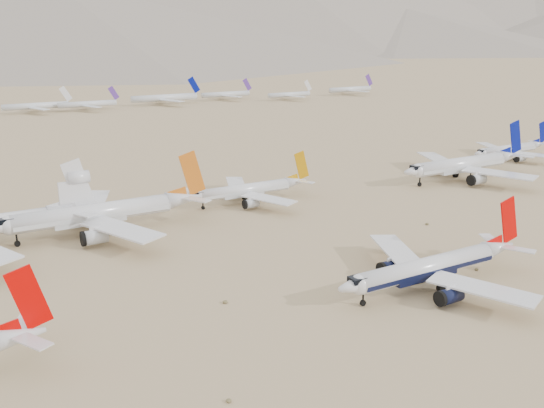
{
  "coord_description": "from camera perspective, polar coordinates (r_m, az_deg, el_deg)",
  "views": [
    {
      "loc": [
        -76.27,
        -82.33,
        50.67
      ],
      "look_at": [
        -0.09,
        48.53,
        7.0
      ],
      "focal_mm": 40.0,
      "sensor_mm": 36.0,
      "label": 1
    }
  ],
  "objects": [
    {
      "name": "distant_storage_row",
      "position": [
        411.12,
        -21.09,
        8.57
      ],
      "size": [
        524.3,
        60.58,
        16.3
      ],
      "color": "silver",
      "rests_on": "ground"
    },
    {
      "name": "foothills",
      "position": [
        1327.3,
        -3.33,
        16.77
      ],
      "size": [
        4637.5,
        1395.0,
        155.0
      ],
      "color": "slate",
      "rests_on": "ground"
    },
    {
      "name": "main_airliner",
      "position": [
        127.97,
        15.03,
        -5.66
      ],
      "size": [
        45.9,
        44.84,
        16.2
      ],
      "color": "silver",
      "rests_on": "ground"
    },
    {
      "name": "ground",
      "position": [
        123.14,
        11.6,
        -8.56
      ],
      "size": [
        7000.0,
        7000.0,
        0.0
      ],
      "primitive_type": "plane",
      "color": "#9C825B",
      "rests_on": "ground"
    },
    {
      "name": "row2_gold_tail",
      "position": [
        183.97,
        -2.09,
        1.37
      ],
      "size": [
        39.69,
        38.82,
        14.13
      ],
      "color": "silver",
      "rests_on": "ground"
    },
    {
      "name": "row2_orange_tail",
      "position": [
        161.74,
        -15.65,
        -0.79
      ],
      "size": [
        53.68,
        52.51,
        19.15
      ],
      "color": "silver",
      "rests_on": "ground"
    },
    {
      "name": "row2_blue_far",
      "position": [
        265.06,
        21.59,
        4.81
      ],
      "size": [
        39.99,
        39.1,
        14.21
      ],
      "color": "silver",
      "rests_on": "ground"
    },
    {
      "name": "desert_scrub",
      "position": [
        99.53,
        17.09,
        -15.11
      ],
      "size": [
        247.37,
        121.67,
        0.63
      ],
      "color": "brown",
      "rests_on": "ground"
    },
    {
      "name": "row2_navy_widebody",
      "position": [
        223.05,
        17.73,
        3.59
      ],
      "size": [
        53.6,
        52.41,
        19.07
      ],
      "color": "silver",
      "rests_on": "ground"
    }
  ]
}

